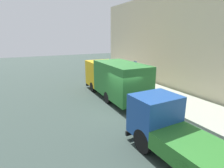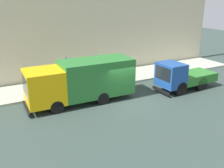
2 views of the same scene
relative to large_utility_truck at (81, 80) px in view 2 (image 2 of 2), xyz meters
name	(u,v)px [view 2 (image 2 of 2)]	position (x,y,z in m)	size (l,w,h in m)	color
ground	(124,100)	(-1.25, -2.80, -1.67)	(80.00, 80.00, 0.00)	#32413C
sidewalk	(96,81)	(3.70, -2.80, -1.58)	(3.89, 30.00, 0.17)	#A7AE9B
building_facade	(84,28)	(6.14, -2.80, 2.87)	(0.50, 30.00, 9.07)	beige
large_utility_truck	(81,80)	(0.00, 0.00, 0.00)	(2.72, 7.79, 3.03)	#E6AE0B
small_flatbed_truck	(181,77)	(-1.50, -8.05, -0.53)	(2.19, 5.32, 2.40)	#1D4998
pedestrian_walking	(32,76)	(4.85, 2.54, -0.62)	(0.38, 0.38, 1.66)	black
traffic_cone_orange	(39,92)	(2.11, 2.59, -1.13)	(0.52, 0.52, 0.74)	orange
street_sign_post	(67,71)	(2.20, 0.29, 0.11)	(0.44, 0.08, 2.74)	#4C5156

